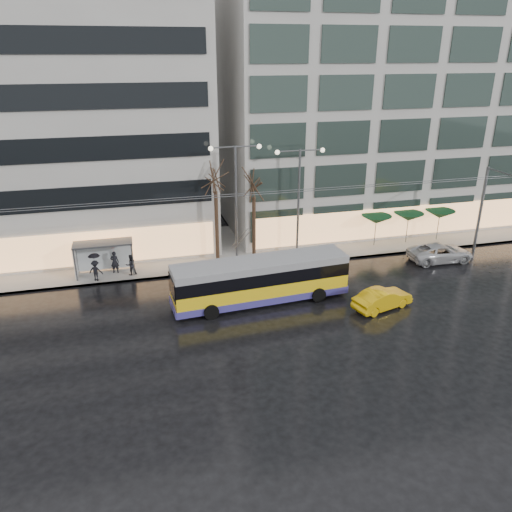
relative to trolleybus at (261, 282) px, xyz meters
name	(u,v)px	position (x,y,z in m)	size (l,w,h in m)	color
ground	(243,334)	(-2.07, -3.70, -1.47)	(140.00, 140.00, 0.00)	black
sidewalk	(229,246)	(-0.07, 10.30, -1.39)	(80.00, 10.00, 0.15)	gray
kerb	(242,269)	(-0.07, 5.35, -1.39)	(80.00, 0.10, 0.15)	slate
building_right	(396,84)	(16.93, 15.30, 11.18)	(32.00, 14.00, 25.00)	#A8A5A0
trolleybus	(261,282)	(0.00, 0.00, 0.00)	(11.83, 4.79, 5.42)	yellow
catenary	(231,223)	(-1.07, 4.23, 2.79)	(42.24, 5.12, 7.00)	#595B60
bus_shelter	(98,251)	(-10.45, 6.98, 0.49)	(4.20, 1.60, 2.51)	#595B60
street_lamp_near	(236,188)	(-0.07, 7.10, 4.52)	(3.96, 0.36, 9.03)	#595B60
street_lamp_far	(299,187)	(4.93, 7.10, 4.25)	(3.96, 0.36, 8.53)	#595B60
tree_a	(215,174)	(-1.57, 7.30, 5.62)	(3.20, 3.20, 8.40)	black
tree_b	(254,180)	(1.43, 7.50, 4.93)	(3.20, 3.20, 7.70)	black
parasol_a	(376,220)	(11.93, 7.30, 0.98)	(2.50, 2.50, 2.65)	#595B60
parasol_b	(409,217)	(14.93, 7.30, 0.98)	(2.50, 2.50, 2.65)	#595B60
parasol_c	(440,214)	(17.93, 7.30, 0.98)	(2.50, 2.50, 2.65)	#595B60
taxi_b	(382,299)	(7.40, -2.84, -0.79)	(1.43, 4.10, 1.35)	#E6AF0C
sedan_silver	(440,253)	(15.59, 3.20, -0.76)	(2.35, 5.10, 1.42)	#B8B8BD
pedestrian_a	(114,255)	(-9.38, 6.90, 0.13)	(1.15, 1.16, 2.19)	black
pedestrian_b	(131,265)	(-8.23, 6.25, -0.53)	(0.91, 0.81, 1.57)	black
pedestrian_c	(95,266)	(-10.70, 5.83, -0.20)	(1.13, 1.06, 2.11)	black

